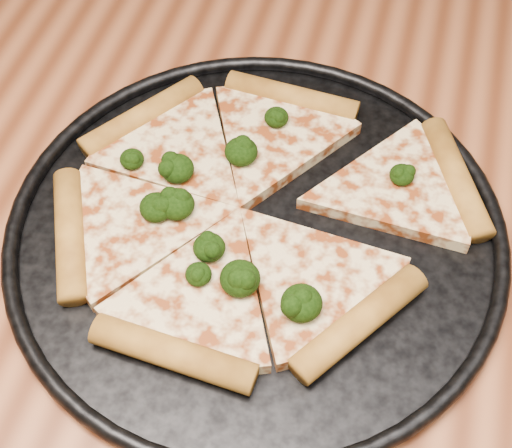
# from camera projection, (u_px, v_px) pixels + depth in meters

# --- Properties ---
(dining_table) EXTENTS (1.20, 0.90, 0.75)m
(dining_table) POSITION_uv_depth(u_px,v_px,m) (266.00, 303.00, 0.68)
(dining_table) COLOR #9A522F
(dining_table) RESTS_ON ground
(pizza_pan) EXTENTS (0.41, 0.41, 0.02)m
(pizza_pan) POSITION_uv_depth(u_px,v_px,m) (256.00, 230.00, 0.61)
(pizza_pan) COLOR black
(pizza_pan) RESTS_ON dining_table
(pizza) EXTENTS (0.37, 0.31, 0.02)m
(pizza) POSITION_uv_depth(u_px,v_px,m) (249.00, 208.00, 0.61)
(pizza) COLOR beige
(pizza) RESTS_ON pizza_pan
(broccoli_florets) EXTENTS (0.25, 0.21, 0.02)m
(broccoli_florets) POSITION_uv_depth(u_px,v_px,m) (226.00, 215.00, 0.60)
(broccoli_florets) COLOR black
(broccoli_florets) RESTS_ON pizza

